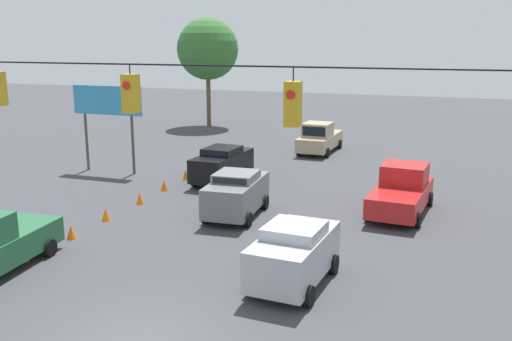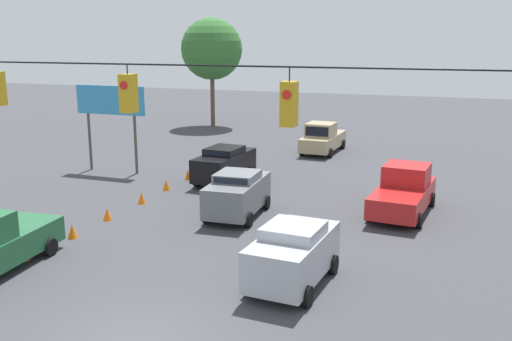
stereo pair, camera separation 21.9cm
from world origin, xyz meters
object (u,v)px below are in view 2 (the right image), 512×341
object	(u,v)px
overhead_signal_span	(133,159)
traffic_cone_third	(107,214)
traffic_cone_fourth	(142,198)
tree_horizon_left	(212,49)
traffic_cone_nearest	(24,253)
pickup_truck_red_oncoming_far	(404,192)
pickup_truck_tan_withflow_deep	(323,138)
roadside_billboard	(110,107)
traffic_cone_second	(72,231)
sedan_black_withflow_far	(224,164)
traffic_cone_farthest	(188,175)
sedan_silver_crossing_near	(293,253)
traffic_cone_fifth	(166,185)
sedan_grey_withflow_mid	(238,193)

from	to	relation	value
overhead_signal_span	traffic_cone_third	xyz separation A→B (m)	(6.64, -8.13, -4.49)
traffic_cone_fourth	tree_horizon_left	world-z (taller)	tree_horizon_left
overhead_signal_span	traffic_cone_nearest	distance (m)	8.71
pickup_truck_red_oncoming_far	overhead_signal_span	bearing A→B (deg)	69.13
pickup_truck_tan_withflow_deep	pickup_truck_red_oncoming_far	size ratio (longest dim) A/B	0.97
roadside_billboard	tree_horizon_left	xyz separation A→B (m)	(2.08, -18.77, 2.99)
pickup_truck_red_oncoming_far	traffic_cone_second	world-z (taller)	pickup_truck_red_oncoming_far
traffic_cone_fourth	tree_horizon_left	xyz separation A→B (m)	(7.23, -24.13, 6.51)
overhead_signal_span	sedan_black_withflow_far	size ratio (longest dim) A/B	4.53
overhead_signal_span	traffic_cone_fourth	bearing A→B (deg)	-58.71
traffic_cone_nearest	traffic_cone_farthest	world-z (taller)	same
overhead_signal_span	traffic_cone_second	xyz separation A→B (m)	(6.59, -5.72, -4.49)
sedan_silver_crossing_near	traffic_cone_nearest	xyz separation A→B (m)	(9.50, 1.36, -0.75)
pickup_truck_tan_withflow_deep	roadside_billboard	xyz separation A→B (m)	(10.22, 9.93, 2.83)
sedan_black_withflow_far	pickup_truck_tan_withflow_deep	xyz separation A→B (m)	(-3.04, -10.01, -0.03)
overhead_signal_span	traffic_cone_fifth	xyz separation A→B (m)	(6.71, -13.45, -4.49)
overhead_signal_span	sedan_silver_crossing_near	size ratio (longest dim) A/B	5.04
sedan_silver_crossing_near	traffic_cone_second	distance (m)	9.46
tree_horizon_left	traffic_cone_fifth	bearing A→B (deg)	108.29
pickup_truck_red_oncoming_far	traffic_cone_fifth	world-z (taller)	pickup_truck_red_oncoming_far
tree_horizon_left	traffic_cone_farthest	bearing A→B (deg)	110.50
pickup_truck_red_oncoming_far	tree_horizon_left	xyz separation A→B (m)	(19.05, -21.32, 5.82)
roadside_billboard	tree_horizon_left	distance (m)	19.12
traffic_cone_fifth	traffic_cone_farthest	world-z (taller)	same
sedan_silver_crossing_near	tree_horizon_left	bearing A→B (deg)	-61.37
pickup_truck_red_oncoming_far	tree_horizon_left	bearing A→B (deg)	-48.21
sedan_silver_crossing_near	traffic_cone_farthest	world-z (taller)	sedan_silver_crossing_near
traffic_cone_fourth	traffic_cone_farthest	distance (m)	5.06
sedan_grey_withflow_mid	tree_horizon_left	size ratio (longest dim) A/B	0.45
traffic_cone_nearest	tree_horizon_left	distance (m)	33.21
sedan_grey_withflow_mid	traffic_cone_second	size ratio (longest dim) A/B	7.67
overhead_signal_span	traffic_cone_third	bearing A→B (deg)	-50.77
sedan_black_withflow_far	roadside_billboard	bearing A→B (deg)	-0.69
sedan_silver_crossing_near	sedan_black_withflow_far	xyz separation A→B (m)	(7.35, -11.57, -0.02)
sedan_grey_withflow_mid	pickup_truck_red_oncoming_far	distance (m)	7.44
sedan_black_withflow_far	pickup_truck_red_oncoming_far	bearing A→B (deg)	165.88
sedan_silver_crossing_near	traffic_cone_second	size ratio (longest dim) A/B	7.49
sedan_black_withflow_far	tree_horizon_left	world-z (taller)	tree_horizon_left
pickup_truck_red_oncoming_far	roadside_billboard	distance (m)	17.39
traffic_cone_nearest	tree_horizon_left	world-z (taller)	tree_horizon_left
traffic_cone_farthest	roadside_billboard	distance (m)	6.17
sedan_grey_withflow_mid	traffic_cone_second	distance (m)	7.08
pickup_truck_tan_withflow_deep	roadside_billboard	world-z (taller)	roadside_billboard
traffic_cone_third	roadside_billboard	xyz separation A→B (m)	(5.11, -8.10, 3.52)
overhead_signal_span	traffic_cone_nearest	xyz separation A→B (m)	(6.73, -3.22, -4.49)
traffic_cone_nearest	roadside_billboard	size ratio (longest dim) A/B	0.11
overhead_signal_span	pickup_truck_red_oncoming_far	size ratio (longest dim) A/B	3.81
sedan_grey_withflow_mid	traffic_cone_second	bearing A→B (deg)	44.68
traffic_cone_fourth	roadside_billboard	world-z (taller)	roadside_billboard
traffic_cone_fourth	roadside_billboard	xyz separation A→B (m)	(5.15, -5.37, 3.52)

